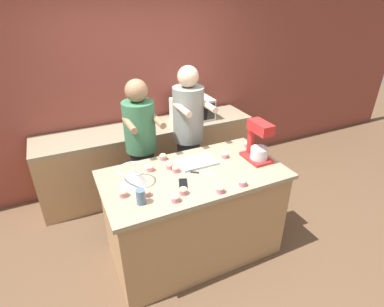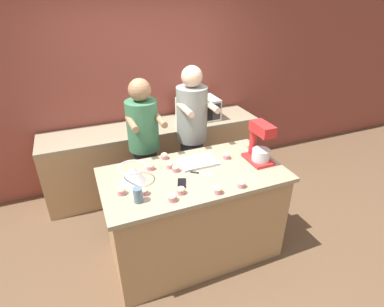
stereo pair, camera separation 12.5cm
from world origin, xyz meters
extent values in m
plane|color=brown|center=(0.00, 0.00, 0.00)|extent=(16.00, 16.00, 0.00)
cube|color=brown|center=(0.00, 1.70, 1.35)|extent=(10.00, 0.06, 2.70)
cube|color=#A87F56|center=(0.00, 0.00, 0.46)|extent=(1.61, 0.83, 0.91)
cube|color=gray|center=(0.00, 0.00, 0.93)|extent=(1.67, 0.88, 0.04)
cube|color=#A87F56|center=(0.00, 1.35, 0.43)|extent=(2.80, 0.60, 0.85)
cube|color=gray|center=(0.00, 1.35, 0.87)|extent=(2.80, 0.60, 0.04)
cylinder|color=#232328|center=(-0.28, 0.73, 0.46)|extent=(0.26, 0.26, 0.91)
cylinder|color=#38704C|center=(-0.28, 0.73, 1.18)|extent=(0.33, 0.33, 0.53)
sphere|color=#936B4C|center=(-0.28, 0.73, 1.56)|extent=(0.23, 0.23, 0.23)
cylinder|color=#936B4C|center=(-0.42, 0.56, 1.29)|extent=(0.06, 0.34, 0.06)
cylinder|color=#936B4C|center=(-0.14, 0.56, 1.29)|extent=(0.06, 0.34, 0.06)
cylinder|color=#33384C|center=(0.28, 0.73, 0.46)|extent=(0.26, 0.26, 0.92)
cylinder|color=gray|center=(0.28, 0.73, 1.22)|extent=(0.34, 0.34, 0.61)
sphere|color=#DBB293|center=(0.28, 0.73, 1.64)|extent=(0.22, 0.22, 0.22)
cylinder|color=#DBB293|center=(0.14, 0.56, 1.36)|extent=(0.06, 0.34, 0.06)
cylinder|color=#DBB293|center=(0.42, 0.56, 1.36)|extent=(0.06, 0.34, 0.06)
cube|color=red|center=(0.67, -0.03, 0.97)|extent=(0.20, 0.30, 0.03)
cylinder|color=red|center=(0.67, 0.09, 1.12)|extent=(0.07, 0.07, 0.27)
cube|color=red|center=(0.67, -0.04, 1.30)|extent=(0.13, 0.26, 0.10)
cylinder|color=#BCBCC1|center=(0.67, -0.07, 1.04)|extent=(0.17, 0.17, 0.11)
cone|color=#BCBCC1|center=(-0.54, 0.08, 1.03)|extent=(0.23, 0.23, 0.15)
torus|color=#BCBCC1|center=(-0.54, 0.08, 1.10)|extent=(0.24, 0.24, 0.01)
cube|color=#BCBCC1|center=(0.10, 0.15, 0.96)|extent=(0.36, 0.24, 0.02)
cube|color=white|center=(0.10, 0.15, 0.98)|extent=(0.30, 0.19, 0.02)
cube|color=silver|center=(0.63, 1.35, 1.03)|extent=(0.52, 0.37, 0.28)
cube|color=black|center=(0.58, 1.17, 1.03)|extent=(0.35, 0.01, 0.22)
cube|color=#2D2D2D|center=(0.82, 1.17, 1.03)|extent=(0.10, 0.01, 0.22)
cube|color=black|center=(-0.16, -0.12, 0.96)|extent=(0.12, 0.16, 0.01)
cube|color=black|center=(-0.16, -0.12, 0.96)|extent=(0.10, 0.14, 0.00)
cylinder|color=slate|center=(-0.56, -0.22, 1.01)|extent=(0.07, 0.07, 0.12)
cube|color=#BCBCC1|center=(0.10, -0.06, 0.95)|extent=(0.12, 0.10, 0.01)
cube|color=black|center=(0.01, 0.00, 0.95)|extent=(0.07, 0.06, 0.01)
cylinder|color=#D17084|center=(-0.67, -0.08, 0.97)|extent=(0.06, 0.06, 0.03)
ellipsoid|color=beige|center=(-0.67, -0.08, 1.00)|extent=(0.07, 0.07, 0.04)
cylinder|color=#D17084|center=(-0.17, 0.17, 0.97)|extent=(0.06, 0.06, 0.03)
ellipsoid|color=beige|center=(-0.17, 0.17, 1.00)|extent=(0.07, 0.07, 0.04)
cylinder|color=#D17084|center=(-0.35, 0.21, 0.97)|extent=(0.06, 0.06, 0.03)
ellipsoid|color=beige|center=(-0.35, 0.21, 1.00)|extent=(0.07, 0.07, 0.04)
cylinder|color=#D17084|center=(0.74, 0.23, 0.97)|extent=(0.06, 0.06, 0.03)
ellipsoid|color=beige|center=(0.74, 0.23, 1.00)|extent=(0.07, 0.07, 0.04)
cylinder|color=#D17084|center=(-0.17, 0.36, 0.97)|extent=(0.06, 0.06, 0.03)
ellipsoid|color=beige|center=(-0.17, 0.36, 1.00)|extent=(0.07, 0.07, 0.04)
cylinder|color=#D17084|center=(-0.31, -0.32, 0.97)|extent=(0.06, 0.06, 0.03)
ellipsoid|color=beige|center=(-0.31, -0.32, 1.00)|extent=(0.07, 0.07, 0.04)
cylinder|color=#D17084|center=(-0.22, -0.25, 0.97)|extent=(0.06, 0.06, 0.03)
ellipsoid|color=beige|center=(-0.22, -0.25, 1.00)|extent=(0.07, 0.07, 0.04)
cylinder|color=#D17084|center=(-0.14, 0.09, 0.97)|extent=(0.06, 0.06, 0.03)
ellipsoid|color=beige|center=(-0.14, 0.09, 1.00)|extent=(0.07, 0.07, 0.04)
cylinder|color=#D17084|center=(0.06, -0.36, 0.97)|extent=(0.06, 0.06, 0.03)
ellipsoid|color=beige|center=(0.06, -0.36, 1.00)|extent=(0.07, 0.07, 0.04)
cylinder|color=#D17084|center=(-0.50, -0.15, 0.97)|extent=(0.06, 0.06, 0.03)
ellipsoid|color=beige|center=(-0.50, -0.15, 1.00)|extent=(0.07, 0.07, 0.04)
cylinder|color=#D17084|center=(0.40, 0.13, 0.97)|extent=(0.06, 0.06, 0.03)
ellipsoid|color=beige|center=(0.40, 0.13, 1.00)|extent=(0.07, 0.07, 0.04)
cylinder|color=#D17084|center=(0.28, -0.36, 0.97)|extent=(0.06, 0.06, 0.03)
ellipsoid|color=beige|center=(0.28, -0.36, 1.00)|extent=(0.07, 0.07, 0.04)
camera|label=1|loc=(-1.01, -2.09, 2.39)|focal=28.00mm
camera|label=2|loc=(-0.90, -2.14, 2.39)|focal=28.00mm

